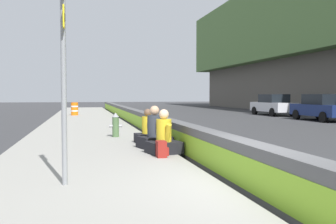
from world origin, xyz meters
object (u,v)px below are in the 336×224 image
object	(u,v)px
backpack	(162,149)
parked_car_fourth	(322,107)
construction_barrel	(75,109)
seated_person_rear	(148,132)
parked_car_midline	(273,105)
seated_person_middle	(155,135)
fire_hydrant	(116,125)
seated_person_foreground	(164,140)
route_sign_post	(64,62)

from	to	relation	value
backpack	parked_car_fourth	bearing A→B (deg)	-47.41
construction_barrel	parked_car_fourth	world-z (taller)	parked_car_fourth
seated_person_rear	parked_car_midline	distance (m)	20.20
backpack	parked_car_fourth	xyz separation A→B (m)	(11.99, -13.04, 0.53)
parked_car_midline	construction_barrel	bearing A→B (deg)	85.39
seated_person_middle	seated_person_rear	bearing A→B (deg)	-0.58
seated_person_middle	parked_car_fourth	size ratio (longest dim) A/B	0.27
seated_person_rear	fire_hydrant	bearing A→B (deg)	24.93
seated_person_foreground	parked_car_fourth	size ratio (longest dim) A/B	0.26
fire_hydrant	parked_car_fourth	bearing A→B (deg)	-61.88
parked_car_fourth	parked_car_midline	xyz separation A→B (m)	(6.30, -0.08, 0.00)
route_sign_post	fire_hydrant	distance (m)	7.32
seated_person_rear	backpack	world-z (taller)	seated_person_rear
construction_barrel	parked_car_midline	xyz separation A→B (m)	(-1.25, -15.54, 0.24)
backpack	construction_barrel	xyz separation A→B (m)	(19.54, 2.42, 0.28)
backpack	route_sign_post	bearing A→B (deg)	137.07
fire_hydrant	backpack	bearing A→B (deg)	-171.36
seated_person_middle	backpack	distance (m)	1.63
seated_person_middle	parked_car_fourth	world-z (taller)	parked_car_fourth
fire_hydrant	parked_car_fourth	world-z (taller)	parked_car_fourth
construction_barrel	parked_car_midline	world-z (taller)	parked_car_midline
seated_person_foreground	seated_person_middle	distance (m)	1.04
backpack	parked_car_midline	xyz separation A→B (m)	(18.28, -13.12, 0.53)
fire_hydrant	seated_person_foreground	bearing A→B (deg)	-167.71
fire_hydrant	parked_car_midline	bearing A→B (deg)	-45.39
seated_person_rear	parked_car_midline	size ratio (longest dim) A/B	0.24
seated_person_middle	parked_car_midline	distance (m)	21.13
backpack	construction_barrel	world-z (taller)	construction_barrel
fire_hydrant	construction_barrel	bearing A→B (deg)	6.56
fire_hydrant	parked_car_midline	size ratio (longest dim) A/B	0.19
route_sign_post	seated_person_foreground	bearing A→B (deg)	-39.02
construction_barrel	parked_car_fourth	xyz separation A→B (m)	(-7.55, -15.46, 0.24)
seated_person_middle	seated_person_rear	distance (m)	1.19
route_sign_post	seated_person_foreground	size ratio (longest dim) A/B	3.13
seated_person_foreground	seated_person_middle	size ratio (longest dim) A/B	0.95
seated_person_foreground	parked_car_fourth	bearing A→B (deg)	-48.40
construction_barrel	parked_car_fourth	bearing A→B (deg)	-116.02
seated_person_foreground	seated_person_rear	world-z (taller)	seated_person_foreground
fire_hydrant	parked_car_fourth	size ratio (longest dim) A/B	0.20
backpack	parked_car_midline	world-z (taller)	parked_car_midline
route_sign_post	seated_person_middle	bearing A→B (deg)	-30.35
fire_hydrant	parked_car_fourth	distance (m)	15.59
backpack	seated_person_middle	bearing A→B (deg)	-4.92
fire_hydrant	construction_barrel	world-z (taller)	construction_barrel
backpack	construction_barrel	bearing A→B (deg)	7.06
route_sign_post	parked_car_midline	distance (m)	25.71
seated_person_middle	parked_car_midline	xyz separation A→B (m)	(16.67, -12.99, 0.34)
seated_person_rear	parked_car_fourth	xyz separation A→B (m)	(9.19, -12.89, 0.39)
construction_barrel	parked_car_midline	distance (m)	15.60
seated_person_foreground	parked_car_fourth	world-z (taller)	parked_car_fourth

